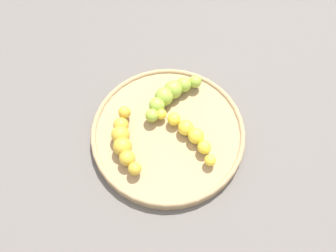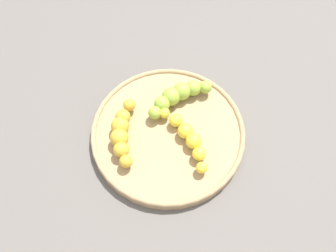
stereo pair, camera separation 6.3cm
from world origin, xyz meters
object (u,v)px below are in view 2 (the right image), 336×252
(banana_yellow, at_px, (188,136))
(banana_green, at_px, (178,96))
(banana_spotted, at_px, (122,132))
(fruit_bowl, at_px, (168,133))

(banana_yellow, bearing_deg, banana_green, 70.47)
(banana_green, relative_size, banana_spotted, 0.78)
(banana_spotted, bearing_deg, banana_green, -142.68)
(banana_green, distance_m, banana_spotted, 0.13)
(fruit_bowl, xyz_separation_m, banana_spotted, (-0.08, -0.03, 0.02))
(banana_yellow, relative_size, banana_spotted, 0.82)
(fruit_bowl, bearing_deg, banana_green, 88.43)
(banana_spotted, bearing_deg, fruit_bowl, -172.59)
(fruit_bowl, distance_m, banana_yellow, 0.05)
(banana_yellow, distance_m, banana_green, 0.09)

